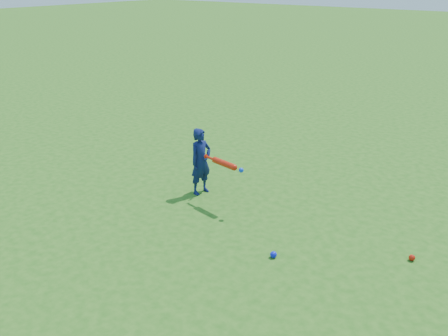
# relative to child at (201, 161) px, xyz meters

# --- Properties ---
(ground) EXTENTS (80.00, 80.00, 0.00)m
(ground) POSITION_rel_child_xyz_m (0.11, 0.09, -0.49)
(ground) COLOR #266016
(ground) RESTS_ON ground
(child) EXTENTS (0.29, 0.39, 0.99)m
(child) POSITION_rel_child_xyz_m (0.00, 0.00, 0.00)
(child) COLOR #10194D
(child) RESTS_ON ground
(ground_ball_red) EXTENTS (0.07, 0.07, 0.07)m
(ground_ball_red) POSITION_rel_child_xyz_m (3.10, 0.01, -0.46)
(ground_ball_red) COLOR red
(ground_ball_red) RESTS_ON ground
(ground_ball_blue) EXTENTS (0.08, 0.08, 0.08)m
(ground_ball_blue) POSITION_rel_child_xyz_m (1.82, -0.89, -0.45)
(ground_ball_blue) COLOR #0D19ED
(ground_ball_blue) RESTS_ON ground
(bat_swing) EXTENTS (0.75, 0.19, 0.09)m
(bat_swing) POSITION_rel_child_xyz_m (0.57, -0.15, 0.14)
(bat_swing) COLOR red
(bat_swing) RESTS_ON ground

